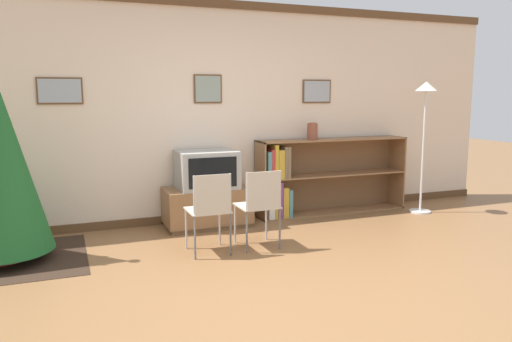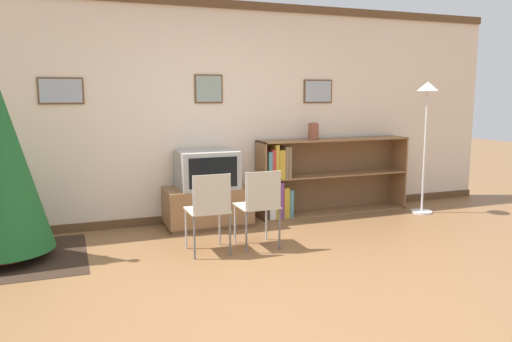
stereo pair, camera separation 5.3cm
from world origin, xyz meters
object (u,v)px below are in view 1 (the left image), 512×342
Objects in this scene: television at (207,169)px; vase at (312,131)px; tv_console at (207,207)px; folding_chair_left at (210,208)px; bookshelf at (308,178)px; standing_lamp at (425,113)px; folding_chair_right at (260,204)px.

television is 1.51m from vase.
tv_console is 1.10m from folding_chair_left.
television is at bearing -175.25° from bookshelf.
vase is at bearing 162.49° from standing_lamp.
standing_lamp is at bearing -17.51° from vase.
tv_console is at bearing 104.26° from folding_chair_right.
tv_console is 1.69m from vase.
tv_console is 0.58× the size of standing_lamp.
television is at bearing 75.70° from folding_chair_left.
bookshelf is at bearing 162.01° from standing_lamp.
bookshelf reaches higher than folding_chair_right.
standing_lamp is at bearing -17.99° from bookshelf.
vase is at bearing 43.77° from folding_chair_right.
standing_lamp reaches higher than bookshelf.
television is at bearing 172.96° from standing_lamp.
television is 0.84× the size of folding_chair_right.
vase reaches higher than television.
tv_console is 1.44m from bookshelf.
folding_chair_left is at bearing -104.26° from tv_console.
tv_console is 1.46× the size of television.
bookshelf is (1.68, 1.16, 0.01)m from folding_chair_left.
bookshelf is at bearing 4.75° from television.
folding_chair_left is (-0.27, -1.04, 0.24)m from tv_console.
folding_chair_right is 0.47× the size of standing_lamp.
folding_chair_right is at bearing -75.70° from television.
folding_chair_left is 3.32m from standing_lamp.
vase reaches higher than tv_console.
vase is at bearing 3.56° from tv_console.
bookshelf is (1.15, 1.16, 0.01)m from folding_chair_right.
bookshelf reaches higher than television.
standing_lamp reaches higher than tv_console.
tv_console is at bearing -175.36° from bookshelf.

